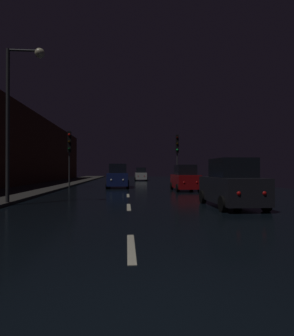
# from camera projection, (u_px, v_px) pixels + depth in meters

# --- Properties ---
(ground) EXTENTS (27.43, 84.00, 0.02)m
(ground) POSITION_uv_depth(u_px,v_px,m) (128.00, 187.00, 27.23)
(ground) COLOR black
(sidewalk_left) EXTENTS (4.40, 84.00, 0.15)m
(sidewalk_left) POSITION_uv_depth(u_px,v_px,m) (48.00, 186.00, 26.68)
(sidewalk_left) COLOR #33302D
(sidewalk_left) RESTS_ON ground
(building_facade_left) EXTENTS (0.80, 63.00, 7.75)m
(building_facade_left) POSITION_uv_depth(u_px,v_px,m) (4.00, 142.00, 23.03)
(building_facade_left) COLOR #472319
(building_facade_left) RESTS_ON ground
(lane_centerline) EXTENTS (0.16, 30.12, 0.01)m
(lane_centerline) POSITION_uv_depth(u_px,v_px,m) (128.00, 194.00, 18.88)
(lane_centerline) COLOR beige
(lane_centerline) RESTS_ON ground
(traffic_light_far_right) EXTENTS (0.34, 0.47, 5.30)m
(traffic_light_far_right) POSITION_uv_depth(u_px,v_px,m) (177.00, 148.00, 29.60)
(traffic_light_far_right) COLOR #38383A
(traffic_light_far_right) RESTS_ON ground
(traffic_light_far_left) EXTENTS (0.33, 0.47, 5.07)m
(traffic_light_far_left) POSITION_uv_depth(u_px,v_px,m) (69.00, 147.00, 25.26)
(traffic_light_far_left) COLOR #38383A
(traffic_light_far_left) RESTS_ON ground
(streetlamp_overhead) EXTENTS (1.70, 0.44, 7.12)m
(streetlamp_overhead) POSITION_uv_depth(u_px,v_px,m) (18.00, 101.00, 12.68)
(streetlamp_overhead) COLOR #2D2D30
(streetlamp_overhead) RESTS_ON ground
(car_approaching_headlights) EXTENTS (1.98, 4.28, 2.16)m
(car_approaching_headlights) POSITION_uv_depth(u_px,v_px,m) (118.00, 177.00, 25.56)
(car_approaching_headlights) COLOR #141E51
(car_approaching_headlights) RESTS_ON ground
(car_distant_taillights) EXTENTS (1.80, 3.90, 1.97)m
(car_distant_taillights) POSITION_uv_depth(u_px,v_px,m) (141.00, 175.00, 42.87)
(car_distant_taillights) COLOR silver
(car_distant_taillights) RESTS_ON ground
(car_parked_right_far) EXTENTS (1.83, 3.96, 2.00)m
(car_parked_right_far) POSITION_uv_depth(u_px,v_px,m) (185.00, 179.00, 21.80)
(car_parked_right_far) COLOR maroon
(car_parked_right_far) RESTS_ON ground
(car_parked_right_near) EXTENTS (1.92, 4.15, 2.09)m
(car_parked_right_near) POSITION_uv_depth(u_px,v_px,m) (231.00, 185.00, 12.16)
(car_parked_right_near) COLOR black
(car_parked_right_near) RESTS_ON ground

